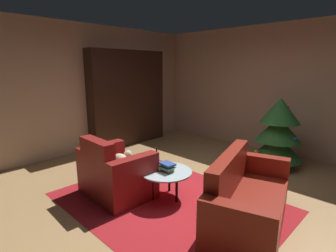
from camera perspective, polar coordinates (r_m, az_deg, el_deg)
name	(u,v)px	position (r m, az deg, el deg)	size (l,w,h in m)	color
ground_plane	(193,197)	(3.98, 5.44, -15.04)	(7.40, 7.40, 0.00)	#AB8353
wall_back	(282,90)	(6.12, 23.46, 7.23)	(6.29, 0.06, 2.75)	tan
wall_left	(82,89)	(6.00, -18.26, 7.54)	(0.06, 5.94, 2.75)	tan
area_rug	(168,202)	(3.81, 0.08, -16.20)	(2.98, 2.22, 0.01)	maroon
bookshelf_unit	(133,99)	(6.46, -7.67, 5.81)	(0.33, 2.01, 2.24)	black
armchair_red	(115,174)	(3.97, -11.43, -10.21)	(1.05, 0.80, 0.89)	maroon
couch_red	(247,202)	(3.34, 16.74, -15.59)	(1.16, 1.80, 0.86)	maroon
coffee_table	(166,173)	(3.79, -0.43, -10.21)	(0.74, 0.74, 0.41)	black
book_stack_on_table	(167,167)	(3.74, -0.20, -8.85)	(0.23, 0.18, 0.12)	#447B46
bottle_on_table	(157,159)	(3.87, -2.49, -7.22)	(0.06, 0.06, 0.31)	#52291B
decorated_tree	(278,132)	(5.29, 22.83, -1.14)	(0.90, 0.90, 1.30)	brown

